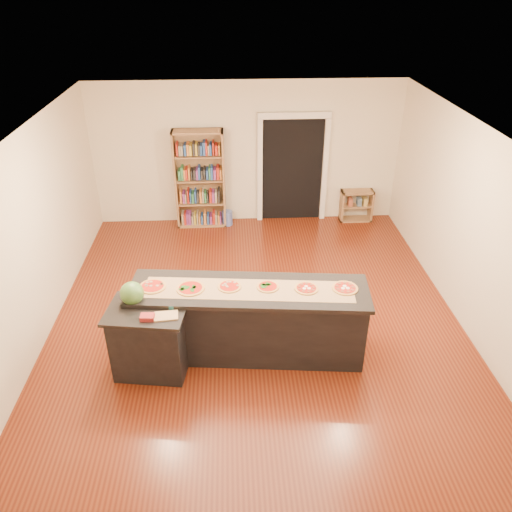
{
  "coord_description": "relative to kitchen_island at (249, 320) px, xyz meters",
  "views": [
    {
      "loc": [
        -0.33,
        -5.93,
        4.57
      ],
      "look_at": [
        0.0,
        0.2,
        1.0
      ],
      "focal_mm": 35.0,
      "sensor_mm": 36.0,
      "label": 1
    }
  ],
  "objects": [
    {
      "name": "pizza_f",
      "position": [
        1.23,
        -0.07,
        0.52
      ],
      "size": [
        0.35,
        0.35,
        0.02
      ],
      "color": "#B38445",
      "rests_on": "kitchen_island"
    },
    {
      "name": "pizza_e",
      "position": [
        0.74,
        -0.05,
        0.52
      ],
      "size": [
        0.31,
        0.31,
        0.02
      ],
      "color": "#B38445",
      "rests_on": "kitchen_island"
    },
    {
      "name": "kraft_paper",
      "position": [
        -0.0,
        -0.02,
        0.51
      ],
      "size": [
        2.7,
        0.74,
        0.0
      ],
      "primitive_type": "cube",
      "rotation": [
        0.0,
        0.0,
        -0.1
      ],
      "color": "#A97C57",
      "rests_on": "kitchen_island"
    },
    {
      "name": "room",
      "position": [
        0.14,
        0.65,
        0.89
      ],
      "size": [
        6.0,
        7.0,
        2.8
      ],
      "color": "beige",
      "rests_on": "ground"
    },
    {
      "name": "waste_bin",
      "position": [
        -0.28,
        3.88,
        -0.36
      ],
      "size": [
        0.21,
        0.21,
        0.3
      ],
      "primitive_type": "cylinder",
      "color": "#4C5FAA",
      "rests_on": "ground"
    },
    {
      "name": "kitchen_island",
      "position": [
        0.0,
        0.0,
        0.0
      ],
      "size": [
        3.08,
        0.83,
        1.01
      ],
      "rotation": [
        0.0,
        0.0,
        -0.1
      ],
      "color": "black",
      "rests_on": "ground"
    },
    {
      "name": "cutting_board",
      "position": [
        -1.0,
        -0.45,
        0.45
      ],
      "size": [
        0.3,
        0.21,
        0.02
      ],
      "primitive_type": "cube",
      "rotation": [
        0.0,
        0.0,
        0.1
      ],
      "color": "tan",
      "rests_on": "side_counter"
    },
    {
      "name": "low_shelf",
      "position": [
        2.37,
        3.96,
        -0.19
      ],
      "size": [
        0.65,
        0.28,
        0.65
      ],
      "primitive_type": "cube",
      "color": "#99714A",
      "rests_on": "ground"
    },
    {
      "name": "watermelon",
      "position": [
        -1.44,
        -0.15,
        0.59
      ],
      "size": [
        0.29,
        0.29,
        0.29
      ],
      "primitive_type": "sphere",
      "color": "#144214",
      "rests_on": "side_counter"
    },
    {
      "name": "side_counter",
      "position": [
        -1.26,
        -0.29,
        -0.03
      ],
      "size": [
        0.97,
        0.71,
        0.96
      ],
      "rotation": [
        0.0,
        0.0,
        -0.14
      ],
      "color": "black",
      "rests_on": "ground"
    },
    {
      "name": "bookshelf",
      "position": [
        -0.79,
        3.93,
        0.46
      ],
      "size": [
        0.97,
        0.35,
        1.94
      ],
      "primitive_type": "cube",
      "color": "#99714A",
      "rests_on": "ground"
    },
    {
      "name": "doorway",
      "position": [
        1.04,
        4.11,
        0.69
      ],
      "size": [
        1.4,
        0.09,
        2.21
      ],
      "color": "black",
      "rests_on": "room"
    },
    {
      "name": "pizza_b",
      "position": [
        -0.74,
        0.03,
        0.52
      ],
      "size": [
        0.35,
        0.35,
        0.02
      ],
      "color": "#B38445",
      "rests_on": "kitchen_island"
    },
    {
      "name": "package_teal",
      "position": [
        -0.95,
        -0.26,
        0.47
      ],
      "size": [
        0.14,
        0.14,
        0.05
      ],
      "primitive_type": "cylinder",
      "color": "#195966",
      "rests_on": "side_counter"
    },
    {
      "name": "pizza_a",
      "position": [
        -1.22,
        0.1,
        0.52
      ],
      "size": [
        0.35,
        0.35,
        0.02
      ],
      "color": "#B38445",
      "rests_on": "kitchen_island"
    },
    {
      "name": "package_red",
      "position": [
        -1.22,
        -0.49,
        0.47
      ],
      "size": [
        0.17,
        0.12,
        0.06
      ],
      "primitive_type": "cube",
      "rotation": [
        0.0,
        0.0,
        -0.05
      ],
      "color": "maroon",
      "rests_on": "side_counter"
    },
    {
      "name": "pizza_d",
      "position": [
        0.25,
        0.02,
        0.52
      ],
      "size": [
        0.29,
        0.29,
        0.02
      ],
      "color": "#B38445",
      "rests_on": "kitchen_island"
    },
    {
      "name": "pizza_c",
      "position": [
        -0.24,
        0.05,
        0.52
      ],
      "size": [
        0.31,
        0.31,
        0.02
      ],
      "color": "#B38445",
      "rests_on": "kitchen_island"
    }
  ]
}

